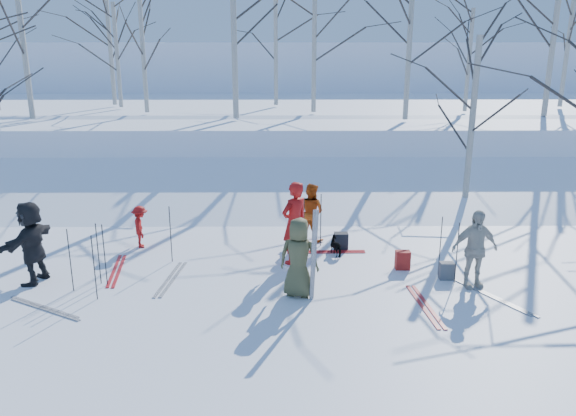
{
  "coord_description": "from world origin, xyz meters",
  "views": [
    {
      "loc": [
        -0.1,
        -10.73,
        4.87
      ],
      "look_at": [
        0.0,
        1.5,
        1.3
      ],
      "focal_mm": 35.0,
      "sensor_mm": 36.0,
      "label": 1
    }
  ],
  "objects_px": {
    "skier_grey_west": "(32,242)",
    "backpack_dark": "(341,241)",
    "backpack_grey": "(447,271)",
    "skier_red_north": "(294,223)",
    "skier_red_seated": "(141,227)",
    "skier_olive_center": "(299,258)",
    "backpack_red": "(403,260)",
    "skier_cream_east": "(475,249)",
    "skier_redor_behind": "(311,212)",
    "dog": "(337,246)"
  },
  "relations": [
    {
      "from": "skier_olive_center",
      "to": "skier_cream_east",
      "type": "xyz_separation_m",
      "value": [
        3.63,
        0.4,
        0.02
      ]
    },
    {
      "from": "backpack_red",
      "to": "skier_redor_behind",
      "type": "bearing_deg",
      "value": 135.19
    },
    {
      "from": "skier_redor_behind",
      "to": "backpack_dark",
      "type": "distance_m",
      "value": 1.11
    },
    {
      "from": "skier_red_seated",
      "to": "backpack_dark",
      "type": "relative_size",
      "value": 2.65
    },
    {
      "from": "skier_olive_center",
      "to": "dog",
      "type": "xyz_separation_m",
      "value": [
        0.98,
        2.25,
        -0.59
      ]
    },
    {
      "from": "skier_red_seated",
      "to": "skier_red_north",
      "type": "bearing_deg",
      "value": -122.1
    },
    {
      "from": "skier_grey_west",
      "to": "backpack_dark",
      "type": "height_order",
      "value": "skier_grey_west"
    },
    {
      "from": "skier_red_seated",
      "to": "skier_cream_east",
      "type": "height_order",
      "value": "skier_cream_east"
    },
    {
      "from": "skier_grey_west",
      "to": "backpack_dark",
      "type": "bearing_deg",
      "value": 118.69
    },
    {
      "from": "dog",
      "to": "backpack_red",
      "type": "height_order",
      "value": "dog"
    },
    {
      "from": "skier_red_seated",
      "to": "skier_grey_west",
      "type": "relative_size",
      "value": 0.6
    },
    {
      "from": "skier_olive_center",
      "to": "dog",
      "type": "height_order",
      "value": "skier_olive_center"
    },
    {
      "from": "skier_olive_center",
      "to": "backpack_dark",
      "type": "relative_size",
      "value": 4.06
    },
    {
      "from": "skier_olive_center",
      "to": "skier_cream_east",
      "type": "bearing_deg",
      "value": -158.71
    },
    {
      "from": "skier_red_north",
      "to": "backpack_grey",
      "type": "xyz_separation_m",
      "value": [
        3.26,
        -0.98,
        -0.77
      ]
    },
    {
      "from": "skier_red_north",
      "to": "skier_cream_east",
      "type": "bearing_deg",
      "value": 119.11
    },
    {
      "from": "skier_grey_west",
      "to": "dog",
      "type": "bearing_deg",
      "value": 115.3
    },
    {
      "from": "skier_red_seated",
      "to": "dog",
      "type": "xyz_separation_m",
      "value": [
        4.83,
        -0.6,
        -0.3
      ]
    },
    {
      "from": "dog",
      "to": "backpack_grey",
      "type": "distance_m",
      "value": 2.67
    },
    {
      "from": "skier_cream_east",
      "to": "backpack_grey",
      "type": "distance_m",
      "value": 0.86
    },
    {
      "from": "skier_redor_behind",
      "to": "skier_grey_west",
      "type": "relative_size",
      "value": 0.85
    },
    {
      "from": "skier_olive_center",
      "to": "skier_cream_east",
      "type": "distance_m",
      "value": 3.65
    },
    {
      "from": "dog",
      "to": "backpack_grey",
      "type": "bearing_deg",
      "value": 121.33
    },
    {
      "from": "skier_red_north",
      "to": "skier_red_seated",
      "type": "relative_size",
      "value": 1.82
    },
    {
      "from": "skier_grey_west",
      "to": "backpack_grey",
      "type": "xyz_separation_m",
      "value": [
        8.8,
        0.06,
        -0.7
      ]
    },
    {
      "from": "skier_grey_west",
      "to": "backpack_dark",
      "type": "xyz_separation_m",
      "value": [
        6.71,
        1.99,
        -0.69
      ]
    },
    {
      "from": "skier_redor_behind",
      "to": "skier_grey_west",
      "type": "xyz_separation_m",
      "value": [
        -5.98,
        -2.62,
        0.14
      ]
    },
    {
      "from": "skier_cream_east",
      "to": "backpack_grey",
      "type": "relative_size",
      "value": 4.39
    },
    {
      "from": "skier_grey_west",
      "to": "backpack_dark",
      "type": "distance_m",
      "value": 7.03
    },
    {
      "from": "skier_red_north",
      "to": "skier_olive_center",
      "type": "bearing_deg",
      "value": 51.23
    },
    {
      "from": "skier_red_seated",
      "to": "backpack_grey",
      "type": "bearing_deg",
      "value": -122.42
    },
    {
      "from": "skier_redor_behind",
      "to": "backpack_grey",
      "type": "bearing_deg",
      "value": 170.23
    },
    {
      "from": "skier_grey_west",
      "to": "backpack_grey",
      "type": "distance_m",
      "value": 8.82
    },
    {
      "from": "skier_red_north",
      "to": "backpack_red",
      "type": "relative_size",
      "value": 4.59
    },
    {
      "from": "skier_red_north",
      "to": "skier_cream_east",
      "type": "xyz_separation_m",
      "value": [
        3.68,
        -1.37,
        -0.13
      ]
    },
    {
      "from": "skier_olive_center",
      "to": "backpack_red",
      "type": "distance_m",
      "value": 2.81
    },
    {
      "from": "backpack_red",
      "to": "backpack_dark",
      "type": "relative_size",
      "value": 1.05
    },
    {
      "from": "dog",
      "to": "backpack_grey",
      "type": "relative_size",
      "value": 1.41
    },
    {
      "from": "dog",
      "to": "backpack_red",
      "type": "distance_m",
      "value": 1.65
    },
    {
      "from": "skier_red_north",
      "to": "dog",
      "type": "height_order",
      "value": "skier_red_north"
    },
    {
      "from": "backpack_red",
      "to": "skier_olive_center",
      "type": "bearing_deg",
      "value": -150.04
    },
    {
      "from": "skier_red_seated",
      "to": "backpack_dark",
      "type": "bearing_deg",
      "value": -107.79
    },
    {
      "from": "skier_red_seated",
      "to": "skier_cream_east",
      "type": "relative_size",
      "value": 0.64
    },
    {
      "from": "backpack_red",
      "to": "backpack_grey",
      "type": "distance_m",
      "value": 1.01
    },
    {
      "from": "skier_olive_center",
      "to": "backpack_grey",
      "type": "bearing_deg",
      "value": -151.16
    },
    {
      "from": "backpack_dark",
      "to": "skier_redor_behind",
      "type": "bearing_deg",
      "value": 138.96
    },
    {
      "from": "skier_olive_center",
      "to": "skier_redor_behind",
      "type": "xyz_separation_m",
      "value": [
        0.4,
        3.34,
        -0.06
      ]
    },
    {
      "from": "skier_olive_center",
      "to": "skier_grey_west",
      "type": "relative_size",
      "value": 0.91
    },
    {
      "from": "skier_red_north",
      "to": "skier_grey_west",
      "type": "height_order",
      "value": "skier_red_north"
    },
    {
      "from": "skier_red_north",
      "to": "dog",
      "type": "distance_m",
      "value": 1.36
    }
  ]
}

